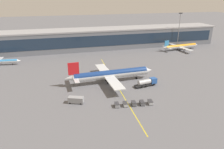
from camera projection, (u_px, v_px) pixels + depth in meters
ground_plane at (113, 86)px, 95.39m from camera, size 700.00×700.00×0.00m
apron_lead_in_line at (116, 84)px, 97.66m from camera, size 4.22×79.92×0.01m
terminal_building at (92, 39)px, 157.81m from camera, size 200.52×20.45×14.83m
main_airliner at (111, 74)px, 98.11m from camera, size 42.51×33.73×11.19m
fuel_tanker at (147, 82)px, 94.70m from camera, size 11.06×4.23×3.25m
lavatory_truck at (76, 100)px, 79.82m from camera, size 6.24×4.31×2.50m
baggage_cart_0 at (117, 105)px, 77.39m from camera, size 1.89×2.81×1.48m
baggage_cart_1 at (125, 104)px, 77.85m from camera, size 1.89×2.81×1.48m
baggage_cart_2 at (134, 103)px, 78.30m from camera, size 1.89×2.81×1.48m
baggage_cart_3 at (142, 103)px, 78.75m from camera, size 1.89×2.81×1.48m
baggage_cart_4 at (150, 102)px, 79.21m from camera, size 1.89×2.81×1.48m
commuter_jet_far at (181, 46)px, 155.98m from camera, size 31.78×25.34×8.00m
apron_light_mast_0 at (179, 28)px, 160.48m from camera, size 2.80×0.50×25.93m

